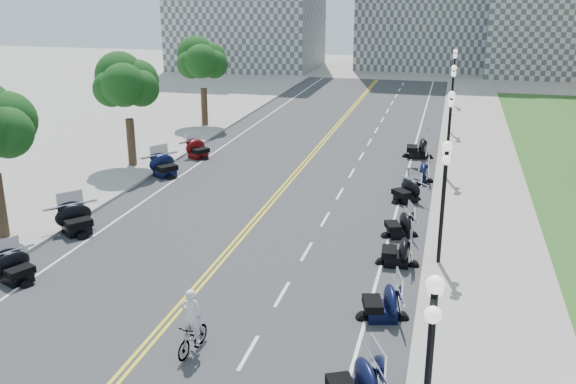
# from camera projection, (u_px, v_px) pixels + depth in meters

# --- Properties ---
(ground) EXTENTS (160.00, 160.00, 0.00)m
(ground) POSITION_uv_depth(u_px,v_px,m) (200.00, 284.00, 24.04)
(ground) COLOR gray
(road) EXTENTS (16.00, 90.00, 0.01)m
(road) POSITION_uv_depth(u_px,v_px,m) (272.00, 201.00, 33.24)
(road) COLOR #333335
(road) RESTS_ON ground
(centerline_yellow_a) EXTENTS (0.12, 90.00, 0.00)m
(centerline_yellow_a) POSITION_uv_depth(u_px,v_px,m) (270.00, 200.00, 33.26)
(centerline_yellow_a) COLOR yellow
(centerline_yellow_a) RESTS_ON road
(centerline_yellow_b) EXTENTS (0.12, 90.00, 0.00)m
(centerline_yellow_b) POSITION_uv_depth(u_px,v_px,m) (274.00, 201.00, 33.21)
(centerline_yellow_b) COLOR yellow
(centerline_yellow_b) RESTS_ON road
(edge_line_north) EXTENTS (0.12, 90.00, 0.00)m
(edge_line_north) POSITION_uv_depth(u_px,v_px,m) (397.00, 211.00, 31.72)
(edge_line_north) COLOR white
(edge_line_north) RESTS_ON road
(edge_line_south) EXTENTS (0.12, 90.00, 0.00)m
(edge_line_south) POSITION_uv_depth(u_px,v_px,m) (159.00, 191.00, 34.75)
(edge_line_south) COLOR white
(edge_line_south) RESTS_ON road
(lane_dash_5) EXTENTS (0.12, 2.00, 0.00)m
(lane_dash_5) POSITION_uv_depth(u_px,v_px,m) (248.00, 353.00, 19.59)
(lane_dash_5) COLOR white
(lane_dash_5) RESTS_ON road
(lane_dash_6) EXTENTS (0.12, 2.00, 0.00)m
(lane_dash_6) POSITION_uv_depth(u_px,v_px,m) (282.00, 294.00, 23.28)
(lane_dash_6) COLOR white
(lane_dash_6) RESTS_ON road
(lane_dash_7) EXTENTS (0.12, 2.00, 0.00)m
(lane_dash_7) POSITION_uv_depth(u_px,v_px,m) (307.00, 251.00, 26.96)
(lane_dash_7) COLOR white
(lane_dash_7) RESTS_ON road
(lane_dash_8) EXTENTS (0.12, 2.00, 0.00)m
(lane_dash_8) POSITION_uv_depth(u_px,v_px,m) (325.00, 219.00, 30.64)
(lane_dash_8) COLOR white
(lane_dash_8) RESTS_ON road
(lane_dash_9) EXTENTS (0.12, 2.00, 0.00)m
(lane_dash_9) POSITION_uv_depth(u_px,v_px,m) (340.00, 194.00, 34.32)
(lane_dash_9) COLOR white
(lane_dash_9) RESTS_ON road
(lane_dash_10) EXTENTS (0.12, 2.00, 0.00)m
(lane_dash_10) POSITION_uv_depth(u_px,v_px,m) (352.00, 173.00, 38.00)
(lane_dash_10) COLOR white
(lane_dash_10) RESTS_ON road
(lane_dash_11) EXTENTS (0.12, 2.00, 0.00)m
(lane_dash_11) POSITION_uv_depth(u_px,v_px,m) (361.00, 156.00, 41.68)
(lane_dash_11) COLOR white
(lane_dash_11) RESTS_ON road
(lane_dash_12) EXTENTS (0.12, 2.00, 0.00)m
(lane_dash_12) POSITION_uv_depth(u_px,v_px,m) (369.00, 142.00, 45.36)
(lane_dash_12) COLOR white
(lane_dash_12) RESTS_ON road
(lane_dash_13) EXTENTS (0.12, 2.00, 0.00)m
(lane_dash_13) POSITION_uv_depth(u_px,v_px,m) (376.00, 130.00, 49.04)
(lane_dash_13) COLOR white
(lane_dash_13) RESTS_ON road
(lane_dash_14) EXTENTS (0.12, 2.00, 0.00)m
(lane_dash_14) POSITION_uv_depth(u_px,v_px,m) (382.00, 120.00, 52.72)
(lane_dash_14) COLOR white
(lane_dash_14) RESTS_ON road
(lane_dash_15) EXTENTS (0.12, 2.00, 0.00)m
(lane_dash_15) POSITION_uv_depth(u_px,v_px,m) (387.00, 111.00, 56.40)
(lane_dash_15) COLOR white
(lane_dash_15) RESTS_ON road
(lane_dash_16) EXTENTS (0.12, 2.00, 0.00)m
(lane_dash_16) POSITION_uv_depth(u_px,v_px,m) (392.00, 103.00, 60.08)
(lane_dash_16) COLOR white
(lane_dash_16) RESTS_ON road
(lane_dash_17) EXTENTS (0.12, 2.00, 0.00)m
(lane_dash_17) POSITION_uv_depth(u_px,v_px,m) (396.00, 96.00, 63.76)
(lane_dash_17) COLOR white
(lane_dash_17) RESTS_ON road
(lane_dash_18) EXTENTS (0.12, 2.00, 0.00)m
(lane_dash_18) POSITION_uv_depth(u_px,v_px,m) (400.00, 90.00, 67.44)
(lane_dash_18) COLOR white
(lane_dash_18) RESTS_ON road
(lane_dash_19) EXTENTS (0.12, 2.00, 0.00)m
(lane_dash_19) POSITION_uv_depth(u_px,v_px,m) (403.00, 84.00, 71.12)
(lane_dash_19) COLOR white
(lane_dash_19) RESTS_ON road
(sidewalk_north) EXTENTS (5.00, 90.00, 0.15)m
(sidewalk_north) POSITION_uv_depth(u_px,v_px,m) (483.00, 217.00, 30.73)
(sidewalk_north) COLOR #9E9991
(sidewalk_north) RESTS_ON ground
(sidewalk_south) EXTENTS (5.00, 90.00, 0.15)m
(sidewalk_south) POSITION_uv_depth(u_px,v_px,m) (91.00, 184.00, 35.70)
(sidewalk_south) COLOR #9E9991
(sidewalk_south) RESTS_ON ground
(street_lamp_1) EXTENTS (0.50, 1.20, 4.90)m
(street_lamp_1) POSITION_uv_depth(u_px,v_px,m) (428.00, 381.00, 13.83)
(street_lamp_1) COLOR black
(street_lamp_1) RESTS_ON sidewalk_north
(street_lamp_2) EXTENTS (0.50, 1.20, 4.90)m
(street_lamp_2) POSITION_uv_depth(u_px,v_px,m) (443.00, 204.00, 24.87)
(street_lamp_2) COLOR black
(street_lamp_2) RESTS_ON sidewalk_north
(street_lamp_3) EXTENTS (0.50, 1.20, 4.90)m
(street_lamp_3) POSITION_uv_depth(u_px,v_px,m) (449.00, 136.00, 35.91)
(street_lamp_3) COLOR black
(street_lamp_3) RESTS_ON sidewalk_north
(street_lamp_4) EXTENTS (0.50, 1.20, 4.90)m
(street_lamp_4) POSITION_uv_depth(u_px,v_px,m) (452.00, 100.00, 46.95)
(street_lamp_4) COLOR black
(street_lamp_4) RESTS_ON sidewalk_north
(street_lamp_5) EXTENTS (0.50, 1.20, 4.90)m
(street_lamp_5) POSITION_uv_depth(u_px,v_px,m) (453.00, 77.00, 57.99)
(street_lamp_5) COLOR black
(street_lamp_5) RESTS_ON sidewalk_north
(tree_3) EXTENTS (4.80, 4.80, 9.20)m
(tree_3) POSITION_uv_depth(u_px,v_px,m) (127.00, 90.00, 37.81)
(tree_3) COLOR #235619
(tree_3) RESTS_ON sidewalk_south
(tree_4) EXTENTS (4.80, 4.80, 9.20)m
(tree_4) POSITION_uv_depth(u_px,v_px,m) (203.00, 65.00, 48.85)
(tree_4) COLOR #235619
(tree_4) RESTS_ON sidewalk_south
(motorcycle_n_4) EXTENTS (2.81, 2.81, 1.48)m
(motorcycle_n_4) POSITION_uv_depth(u_px,v_px,m) (355.00, 383.00, 16.90)
(motorcycle_n_4) COLOR black
(motorcycle_n_4) RESTS_ON road
(motorcycle_n_5) EXTENTS (2.35, 2.35, 1.34)m
(motorcycle_n_5) POSITION_uv_depth(u_px,v_px,m) (382.00, 300.00, 21.41)
(motorcycle_n_5) COLOR black
(motorcycle_n_5) RESTS_ON road
(motorcycle_n_6) EXTENTS (1.99, 1.99, 1.31)m
(motorcycle_n_6) POSITION_uv_depth(u_px,v_px,m) (397.00, 249.00, 25.53)
(motorcycle_n_6) COLOR black
(motorcycle_n_6) RESTS_ON road
(motorcycle_n_7) EXTENTS (2.29, 2.29, 1.25)m
(motorcycle_n_7) POSITION_uv_depth(u_px,v_px,m) (399.00, 223.00, 28.37)
(motorcycle_n_7) COLOR black
(motorcycle_n_7) RESTS_ON road
(motorcycle_n_8) EXTENTS (2.61, 2.61, 1.29)m
(motorcycle_n_8) POSITION_uv_depth(u_px,v_px,m) (406.00, 190.00, 32.89)
(motorcycle_n_8) COLOR black
(motorcycle_n_8) RESTS_ON road
(motorcycle_n_9) EXTENTS (1.99, 1.99, 1.29)m
(motorcycle_n_9) POSITION_uv_depth(u_px,v_px,m) (418.00, 171.00, 36.25)
(motorcycle_n_9) COLOR black
(motorcycle_n_9) RESTS_ON road
(motorcycle_n_10) EXTENTS (2.22, 2.22, 1.47)m
(motorcycle_n_10) POSITION_uv_depth(u_px,v_px,m) (417.00, 146.00, 41.19)
(motorcycle_n_10) COLOR black
(motorcycle_n_10) RESTS_ON road
(motorcycle_s_5) EXTENTS (2.46, 2.46, 1.30)m
(motorcycle_s_5) POSITION_uv_depth(u_px,v_px,m) (15.00, 266.00, 24.05)
(motorcycle_s_5) COLOR black
(motorcycle_s_5) RESTS_ON road
(motorcycle_s_6) EXTENTS (2.97, 2.97, 1.48)m
(motorcycle_s_6) POSITION_uv_depth(u_px,v_px,m) (76.00, 218.00, 28.69)
(motorcycle_s_6) COLOR black
(motorcycle_s_6) RESTS_ON road
(motorcycle_s_8) EXTENTS (2.87, 2.87, 1.44)m
(motorcycle_s_8) POSITION_uv_depth(u_px,v_px,m) (164.00, 164.00, 37.18)
(motorcycle_s_8) COLOR black
(motorcycle_s_8) RESTS_ON road
(motorcycle_s_9) EXTENTS (2.59, 2.59, 1.32)m
(motorcycle_s_9) POSITION_uv_depth(u_px,v_px,m) (198.00, 148.00, 41.12)
(motorcycle_s_9) COLOR #590A0C
(motorcycle_s_9) RESTS_ON road
(bicycle) EXTENTS (0.72, 1.75, 1.02)m
(bicycle) POSITION_uv_depth(u_px,v_px,m) (193.00, 337.00, 19.50)
(bicycle) COLOR #A51414
(bicycle) RESTS_ON road
(cyclist_rider) EXTENTS (0.65, 0.43, 1.78)m
(cyclist_rider) POSITION_uv_depth(u_px,v_px,m) (190.00, 296.00, 19.06)
(cyclist_rider) COLOR white
(cyclist_rider) RESTS_ON bicycle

